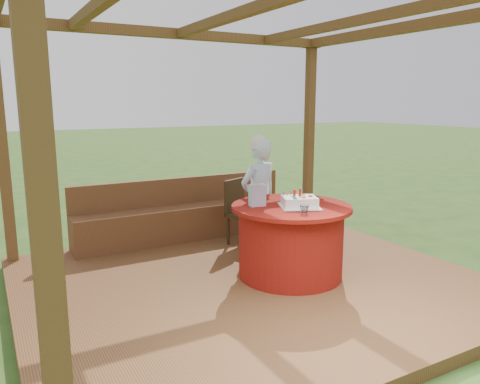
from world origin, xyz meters
name	(u,v)px	position (x,y,z in m)	size (l,w,h in m)	color
ground	(252,290)	(0.00, 0.00, 0.00)	(60.00, 60.00, 0.00)	#2C4F1A
deck	(252,284)	(0.00, 0.00, 0.06)	(4.50, 4.00, 0.12)	brown
pergola	(253,51)	(0.00, 0.00, 2.41)	(4.50, 4.00, 2.72)	brown
bench	(187,219)	(0.00, 1.72, 0.38)	(3.00, 0.42, 0.80)	brown
table	(291,240)	(0.41, -0.10, 0.51)	(1.24, 1.24, 0.76)	maroon
chair	(241,209)	(0.52, 1.17, 0.57)	(0.51, 0.51, 0.83)	#322110
elderly_woman	(259,196)	(0.46, 0.63, 0.84)	(0.56, 0.42, 1.44)	#A3D5F3
birthday_cake	(299,201)	(0.45, -0.19, 0.93)	(0.51, 0.51, 0.18)	white
gift_bag	(257,195)	(0.09, 0.04, 0.99)	(0.16, 0.10, 0.22)	#D88CBF
drinking_glass	(304,209)	(0.31, -0.46, 0.92)	(0.09, 0.09, 0.08)	white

